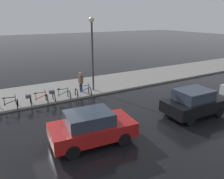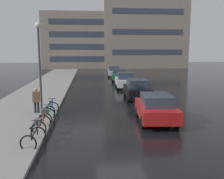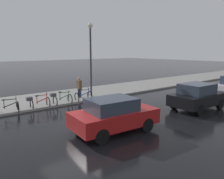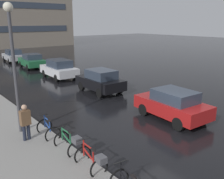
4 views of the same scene
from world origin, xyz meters
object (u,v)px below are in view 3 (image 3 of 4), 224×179
object	(u,v)px
bicycle_third	(60,98)
streetlamp	(91,50)
bicycle_second	(38,102)
bicycle_farthest	(83,96)
bicycle_nearest	(8,108)
car_red	(114,115)
car_black	(197,96)
pedestrian	(79,87)

from	to	relation	value
bicycle_third	streetlamp	size ratio (longest dim) A/B	0.25
bicycle_second	bicycle_farthest	distance (m)	3.32
bicycle_nearest	car_red	bearing A→B (deg)	27.01
car_black	streetlamp	size ratio (longest dim) A/B	0.68
bicycle_farthest	pedestrian	world-z (taller)	pedestrian
pedestrian	bicycle_nearest	bearing A→B (deg)	-80.33
streetlamp	pedestrian	bearing A→B (deg)	-96.05
car_black	streetlamp	distance (m)	8.23
streetlamp	bicycle_farthest	bearing A→B (deg)	-56.60
bicycle_farthest	streetlamp	bearing A→B (deg)	123.40
bicycle_third	car_black	size ratio (longest dim) A/B	0.37
car_red	pedestrian	size ratio (longest dim) A/B	2.38
pedestrian	streetlamp	distance (m)	2.90
bicycle_second	bicycle_farthest	size ratio (longest dim) A/B	1.21
pedestrian	streetlamp	world-z (taller)	streetlamp
bicycle_nearest	streetlamp	world-z (taller)	streetlamp
bicycle_nearest	bicycle_farthest	bearing A→B (deg)	90.03
bicycle_nearest	bicycle_third	xyz separation A→B (m)	(0.02, 3.25, 0.10)
bicycle_farthest	car_red	bearing A→B (deg)	-18.81
bicycle_farthest	car_black	size ratio (longest dim) A/B	0.30
bicycle_farthest	streetlamp	size ratio (longest dim) A/B	0.20
car_red	car_black	distance (m)	6.51
bicycle_second	car_red	xyz separation A→B (m)	(5.95, 1.30, 0.33)
car_red	pedestrian	bearing A→B (deg)	162.07
car_red	car_black	xyz separation A→B (m)	(0.27, 6.50, 0.02)
bicycle_nearest	car_red	distance (m)	6.67
bicycle_farthest	bicycle_second	bearing A→B (deg)	-90.25
bicycle_third	car_red	bearing A→B (deg)	-2.23
pedestrian	bicycle_farthest	bearing A→B (deg)	-11.86
bicycle_third	pedestrian	distance (m)	2.23
car_black	car_red	bearing A→B (deg)	-92.33
bicycle_third	bicycle_farthest	distance (m)	1.79
bicycle_third	car_red	xyz separation A→B (m)	(5.91, -0.23, 0.31)
bicycle_farthest	bicycle_third	bearing A→B (deg)	-89.27
bicycle_nearest	streetlamp	size ratio (longest dim) A/B	0.22
car_red	streetlamp	world-z (taller)	streetlamp
streetlamp	car_black	bearing A→B (deg)	25.25
bicycle_third	car_black	world-z (taller)	car_black
bicycle_third	car_black	xyz separation A→B (m)	(6.18, 6.27, 0.34)
bicycle_nearest	pedestrian	world-z (taller)	pedestrian
streetlamp	bicycle_third	bearing A→B (deg)	-74.86
car_red	car_black	size ratio (longest dim) A/B	1.05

